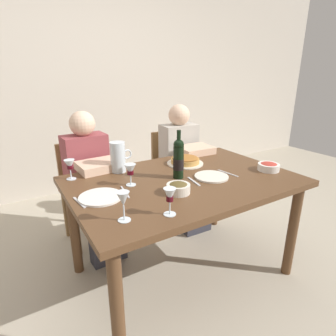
# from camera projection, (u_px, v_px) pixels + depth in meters

# --- Properties ---
(ground_plane) EXTENTS (8.00, 8.00, 0.00)m
(ground_plane) POSITION_uv_depth(u_px,v_px,m) (182.00, 271.00, 2.13)
(ground_plane) COLOR #B2A893
(back_wall) EXTENTS (8.00, 0.10, 2.80)m
(back_wall) POSITION_uv_depth(u_px,v_px,m) (88.00, 76.00, 3.32)
(back_wall) COLOR beige
(back_wall) RESTS_ON ground
(dining_table) EXTENTS (1.50, 1.00, 0.76)m
(dining_table) POSITION_uv_depth(u_px,v_px,m) (184.00, 191.00, 1.91)
(dining_table) COLOR brown
(dining_table) RESTS_ON ground
(wine_bottle) EXTENTS (0.07, 0.07, 0.33)m
(wine_bottle) POSITION_uv_depth(u_px,v_px,m) (178.00, 159.00, 1.85)
(wine_bottle) COLOR black
(wine_bottle) RESTS_ON dining_table
(water_pitcher) EXTENTS (0.16, 0.11, 0.22)m
(water_pitcher) POSITION_uv_depth(u_px,v_px,m) (118.00, 159.00, 1.98)
(water_pitcher) COLOR silver
(water_pitcher) RESTS_ON dining_table
(baked_tart) EXTENTS (0.28, 0.28, 0.06)m
(baked_tart) POSITION_uv_depth(u_px,v_px,m) (185.00, 161.00, 2.17)
(baked_tart) COLOR silver
(baked_tart) RESTS_ON dining_table
(salad_bowl) EXTENTS (0.16, 0.16, 0.06)m
(salad_bowl) POSITION_uv_depth(u_px,v_px,m) (269.00, 166.00, 2.03)
(salad_bowl) COLOR white
(salad_bowl) RESTS_ON dining_table
(olive_bowl) EXTENTS (0.14, 0.14, 0.07)m
(olive_bowl) POSITION_uv_depth(u_px,v_px,m) (178.00, 188.00, 1.65)
(olive_bowl) COLOR silver
(olive_bowl) RESTS_ON dining_table
(wine_glass_left_diner) EXTENTS (0.06, 0.06, 0.14)m
(wine_glass_left_diner) POSITION_uv_depth(u_px,v_px,m) (170.00, 196.00, 1.37)
(wine_glass_left_diner) COLOR silver
(wine_glass_left_diner) RESTS_ON dining_table
(wine_glass_right_diner) EXTENTS (0.07, 0.07, 0.14)m
(wine_glass_right_diner) POSITION_uv_depth(u_px,v_px,m) (130.00, 171.00, 1.74)
(wine_glass_right_diner) COLOR silver
(wine_glass_right_diner) RESTS_ON dining_table
(wine_glass_centre) EXTENTS (0.07, 0.07, 0.14)m
(wine_glass_centre) POSITION_uv_depth(u_px,v_px,m) (70.00, 165.00, 1.84)
(wine_glass_centre) COLOR silver
(wine_glass_centre) RESTS_ON dining_table
(wine_glass_spare) EXTENTS (0.06, 0.06, 0.15)m
(wine_glass_spare) POSITION_uv_depth(u_px,v_px,m) (123.00, 200.00, 1.32)
(wine_glass_spare) COLOR silver
(wine_glass_spare) RESTS_ON dining_table
(dinner_plate_left_setting) EXTENTS (0.23, 0.23, 0.01)m
(dinner_plate_left_setting) POSITION_uv_depth(u_px,v_px,m) (211.00, 177.00, 1.90)
(dinner_plate_left_setting) COLOR silver
(dinner_plate_left_setting) RESTS_ON dining_table
(dinner_plate_right_setting) EXTENTS (0.25, 0.25, 0.01)m
(dinner_plate_right_setting) POSITION_uv_depth(u_px,v_px,m) (101.00, 197.00, 1.59)
(dinner_plate_right_setting) COLOR white
(dinner_plate_right_setting) RESTS_ON dining_table
(fork_left_setting) EXTENTS (0.04, 0.16, 0.00)m
(fork_left_setting) POSITION_uv_depth(u_px,v_px,m) (194.00, 181.00, 1.83)
(fork_left_setting) COLOR silver
(fork_left_setting) RESTS_ON dining_table
(knife_left_setting) EXTENTS (0.03, 0.18, 0.00)m
(knife_left_setting) POSITION_uv_depth(u_px,v_px,m) (228.00, 173.00, 1.97)
(knife_left_setting) COLOR silver
(knife_left_setting) RESTS_ON dining_table
(knife_right_setting) EXTENTS (0.03, 0.18, 0.00)m
(knife_right_setting) POSITION_uv_depth(u_px,v_px,m) (125.00, 192.00, 1.66)
(knife_right_setting) COLOR silver
(knife_right_setting) RESTS_ON dining_table
(spoon_right_setting) EXTENTS (0.03, 0.16, 0.00)m
(spoon_right_setting) POSITION_uv_depth(u_px,v_px,m) (79.00, 203.00, 1.53)
(spoon_right_setting) COLOR silver
(spoon_right_setting) RESTS_ON dining_table
(chair_left) EXTENTS (0.42, 0.42, 0.87)m
(chair_left) POSITION_uv_depth(u_px,v_px,m) (84.00, 185.00, 2.45)
(chair_left) COLOR olive
(chair_left) RESTS_ON ground
(diner_left) EXTENTS (0.35, 0.52, 1.16)m
(diner_left) POSITION_uv_depth(u_px,v_px,m) (93.00, 181.00, 2.22)
(diner_left) COLOR #8E3D42
(diner_left) RESTS_ON ground
(chair_right) EXTENTS (0.42, 0.42, 0.87)m
(chair_right) POSITION_uv_depth(u_px,v_px,m) (172.00, 168.00, 2.88)
(chair_right) COLOR olive
(chair_right) RESTS_ON ground
(diner_right) EXTENTS (0.35, 0.51, 1.16)m
(diner_right) POSITION_uv_depth(u_px,v_px,m) (185.00, 163.00, 2.65)
(diner_right) COLOR #B7B2A8
(diner_right) RESTS_ON ground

